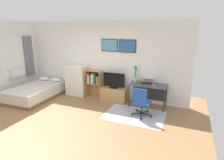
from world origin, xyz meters
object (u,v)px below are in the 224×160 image
office_chair (141,102)px  laptop (146,81)px  bookshelf (94,81)px  computer_mouse (154,85)px  television (114,81)px  bed (37,92)px  desk (149,88)px  bamboo_vase (135,74)px  tv_stand (114,94)px  dresser (76,81)px

office_chair → laptop: laptop is taller
bookshelf → computer_mouse: bearing=-4.5°
laptop → bookshelf: bearing=172.6°
television → office_chair: bearing=-35.8°
bed → computer_mouse: 4.16m
bookshelf → desk: bookshelf is taller
bookshelf → bamboo_vase: bamboo_vase is taller
bed → laptop: bearing=10.3°
laptop → bamboo_vase: (-0.39, 0.07, 0.20)m
bed → tv_stand: (2.70, 0.82, 0.00)m
bookshelf → desk: 2.00m
bamboo_vase → bookshelf: bearing=-179.0°
bed → dresser: (1.19, 0.80, 0.33)m
bed → office_chair: office_chair is taller
tv_stand → television: size_ratio=1.18×
laptop → television: bearing=175.2°
desk → computer_mouse: bearing=-33.7°
dresser → computer_mouse: size_ratio=10.75×
tv_stand → desk: desk is taller
laptop → tv_stand: bearing=174.1°
tv_stand → bamboo_vase: (0.72, 0.07, 0.78)m
television → office_chair: television is taller
television → office_chair: (1.17, -0.84, -0.26)m
bed → bookshelf: bearing=22.7°
bed → tv_stand: bearing=15.0°
laptop → bamboo_vase: bearing=163.7°
bookshelf → tv_stand: (0.81, -0.05, -0.37)m
tv_stand → dresser: bearing=-179.4°
bamboo_vase → computer_mouse: bearing=-17.0°
office_chair → laptop: (-0.06, 0.87, 0.35)m
desk → bamboo_vase: (-0.47, 0.08, 0.41)m
television → bamboo_vase: bearing=7.6°
television → laptop: bearing=1.4°
dresser → bookshelf: 0.70m
bed → bookshelf: 2.11m
bookshelf → tv_stand: size_ratio=1.10×
bed → tv_stand: bed is taller
bed → television: bearing=14.5°
dresser → tv_stand: 1.54m
dresser → office_chair: bearing=-17.6°
laptop → bed: bearing=-174.0°
television → computer_mouse: television is taller
bamboo_vase → office_chair: bearing=-64.5°
desk → dresser: bearing=-179.7°
bed → laptop: (3.81, 0.82, 0.58)m
office_chair → bamboo_vase: bearing=122.8°
bookshelf → computer_mouse: bookshelf is taller
television → desk: (1.19, 0.02, -0.12)m
dresser → computer_mouse: bearing=-2.2°
dresser → television: 1.51m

